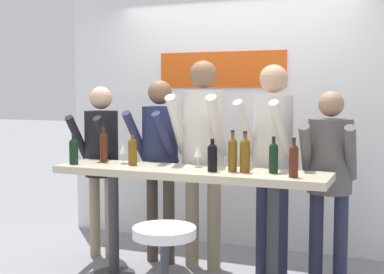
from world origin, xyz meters
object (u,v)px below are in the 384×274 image
object	(u,v)px
person_center	(272,145)
wine_bottle_7	(274,156)
person_center_right	(330,166)
wine_bottle_6	(233,153)
person_center_left	(203,140)
wine_bottle_5	(74,150)
person_left	(160,150)
wine_bottle_2	(245,154)
wine_glass_1	(198,152)
wine_bottle_1	(212,156)
wine_glass_0	(123,149)
wine_bottle_0	(294,159)
tasting_table	(188,190)
wine_bottle_4	(104,146)
wine_bottle_3	(133,150)
person_far_left	(101,151)
bar_stool	(164,258)

from	to	relation	value
person_center	wine_bottle_7	size ratio (longest dim) A/B	6.47
person_center_right	wine_bottle_6	world-z (taller)	person_center_right
person_center_left	wine_bottle_5	xyz separation A→B (m)	(-0.96, -0.58, -0.07)
person_left	person_center	world-z (taller)	person_center
person_center_left	wine_bottle_5	world-z (taller)	person_center_left
wine_bottle_2	wine_glass_1	size ratio (longest dim) A/B	1.79
wine_bottle_1	wine_bottle_7	world-z (taller)	wine_bottle_7
person_center_right	wine_glass_0	xyz separation A→B (m)	(-1.67, -0.42, 0.11)
wine_bottle_2	wine_bottle_7	world-z (taller)	wine_bottle_2
person_center	wine_bottle_5	size ratio (longest dim) A/B	7.09
person_center	wine_bottle_0	distance (m)	0.66
tasting_table	person_center	size ratio (longest dim) A/B	1.23
wine_bottle_2	wine_glass_0	distance (m)	1.10
wine_bottle_4	wine_glass_0	xyz separation A→B (m)	(0.21, -0.03, -0.02)
person_center_right	wine_bottle_3	bearing A→B (deg)	-164.95
person_center_left	person_center	xyz separation A→B (m)	(0.62, 0.00, -0.02)
person_center_left	wine_bottle_7	size ratio (longest dim) A/B	6.64
person_far_left	wine_bottle_3	distance (m)	0.68
wine_bottle_3	wine_bottle_5	distance (m)	0.51
person_center_right	wine_bottle_0	xyz separation A→B (m)	(-0.18, -0.59, 0.12)
wine_glass_1	wine_glass_0	bearing A→B (deg)	-175.82
wine_bottle_6	wine_bottle_1	bearing A→B (deg)	-160.63
wine_bottle_0	person_far_left	bearing A→B (deg)	164.65
bar_stool	person_center_right	distance (m)	1.58
bar_stool	tasting_table	bearing A→B (deg)	97.36
tasting_table	wine_glass_1	world-z (taller)	wine_glass_1
person_far_left	wine_bottle_5	bearing A→B (deg)	-82.87
bar_stool	wine_bottle_6	distance (m)	0.96
wine_bottle_7	bar_stool	bearing A→B (deg)	-131.82
tasting_table	wine_glass_1	bearing A→B (deg)	71.97
bar_stool	wine_bottle_0	size ratio (longest dim) A/B	2.28
wine_bottle_5	person_far_left	bearing A→B (deg)	95.86
tasting_table	bar_stool	world-z (taller)	tasting_table
person_left	wine_bottle_1	bearing A→B (deg)	-30.37
wine_bottle_1	wine_bottle_2	size ratio (longest dim) A/B	0.81
wine_bottle_0	person_center_left	bearing A→B (deg)	147.70
wine_bottle_5	wine_bottle_7	bearing A→B (deg)	4.48
tasting_table	wine_bottle_3	world-z (taller)	wine_bottle_3
bar_stool	wine_bottle_5	bearing A→B (deg)	153.85
person_center_left	wine_bottle_2	world-z (taller)	person_center_left
wine_glass_0	wine_bottle_6	bearing A→B (deg)	-4.74
person_center	wine_bottle_7	distance (m)	0.47
wine_bottle_2	wine_glass_1	world-z (taller)	wine_bottle_2
wine_bottle_0	wine_bottle_3	size ratio (longest dim) A/B	1.06
tasting_table	person_center	world-z (taller)	person_center
bar_stool	person_center	xyz separation A→B (m)	(0.48, 1.12, 0.70)
wine_bottle_3	wine_bottle_0	bearing A→B (deg)	-5.50
person_far_left	wine_bottle_1	bearing A→B (deg)	-19.51
person_far_left	wine_bottle_6	bearing A→B (deg)	-15.71
wine_bottle_1	wine_bottle_7	bearing A→B (deg)	12.28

